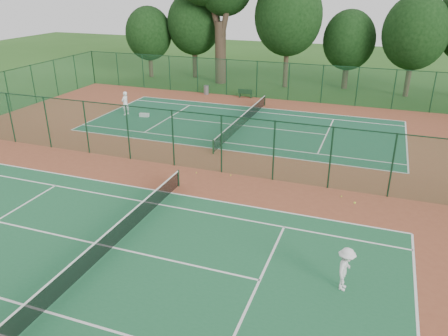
{
  "coord_description": "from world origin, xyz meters",
  "views": [
    {
      "loc": [
        9.73,
        -22.03,
        10.35
      ],
      "look_at": [
        2.74,
        -2.86,
        1.6
      ],
      "focal_mm": 35.0,
      "sensor_mm": 36.0,
      "label": 1
    }
  ],
  "objects": [
    {
      "name": "ground",
      "position": [
        0.0,
        0.0,
        0.0
      ],
      "size": [
        120.0,
        120.0,
        0.0
      ],
      "primitive_type": "plane",
      "color": "#27551A",
      "rests_on": "ground"
    },
    {
      "name": "red_pad",
      "position": [
        0.0,
        0.0,
        0.01
      ],
      "size": [
        40.0,
        36.0,
        0.01
      ],
      "primitive_type": "cube",
      "color": "brown",
      "rests_on": "ground"
    },
    {
      "name": "court_near",
      "position": [
        0.0,
        -9.0,
        0.01
      ],
      "size": [
        23.77,
        10.97,
        0.01
      ],
      "primitive_type": "cube",
      "color": "#1D5E38",
      "rests_on": "red_pad"
    },
    {
      "name": "court_far",
      "position": [
        0.0,
        9.0,
        0.01
      ],
      "size": [
        23.77,
        10.97,
        0.01
      ],
      "primitive_type": "cube",
      "color": "#1B5539",
      "rests_on": "red_pad"
    },
    {
      "name": "fence_north",
      "position": [
        0.0,
        18.0,
        1.76
      ],
      "size": [
        40.0,
        0.09,
        3.5
      ],
      "color": "#18492B",
      "rests_on": "ground"
    },
    {
      "name": "fence_divider",
      "position": [
        0.0,
        0.0,
        1.76
      ],
      "size": [
        40.0,
        0.09,
        3.5
      ],
      "color": "#1B522E",
      "rests_on": "ground"
    },
    {
      "name": "tennis_net_near",
      "position": [
        0.0,
        -9.0,
        0.54
      ],
      "size": [
        0.1,
        12.9,
        0.97
      ],
      "color": "#153A23",
      "rests_on": "ground"
    },
    {
      "name": "tennis_net_far",
      "position": [
        0.0,
        9.0,
        0.54
      ],
      "size": [
        0.1,
        12.9,
        0.97
      ],
      "color": "#133419",
      "rests_on": "ground"
    },
    {
      "name": "player_near",
      "position": [
        9.39,
        -8.41,
        0.87
      ],
      "size": [
        0.76,
        1.17,
        1.7
      ],
      "primitive_type": "imported",
      "rotation": [
        0.0,
        0.0,
        1.45
      ],
      "color": "white",
      "rests_on": "court_near"
    },
    {
      "name": "player_far",
      "position": [
        -10.18,
        8.52,
        1.0
      ],
      "size": [
        0.58,
        0.79,
        1.97
      ],
      "primitive_type": "imported",
      "rotation": [
        0.0,
        0.0,
        -1.74
      ],
      "color": "white",
      "rests_on": "court_far"
    },
    {
      "name": "trash_bin",
      "position": [
        -6.59,
        17.55,
        0.45
      ],
      "size": [
        0.51,
        0.51,
        0.87
      ],
      "primitive_type": "cylinder",
      "rotation": [
        0.0,
        0.0,
        0.06
      ],
      "color": "slate",
      "rests_on": "red_pad"
    },
    {
      "name": "bench",
      "position": [
        -2.51,
        17.53,
        0.45
      ],
      "size": [
        1.41,
        0.51,
        0.85
      ],
      "rotation": [
        0.0,
        0.0,
        0.08
      ],
      "color": "black",
      "rests_on": "red_pad"
    },
    {
      "name": "kit_bag",
      "position": [
        -8.44,
        8.51,
        0.16
      ],
      "size": [
        0.84,
        0.44,
        0.3
      ],
      "primitive_type": "cube",
      "rotation": [
        0.0,
        0.0,
        0.19
      ],
      "color": "silver",
      "rests_on": "red_pad"
    },
    {
      "name": "stray_ball_a",
      "position": [
        2.22,
        -0.3,
        0.04
      ],
      "size": [
        0.07,
        0.07,
        0.07
      ],
      "primitive_type": "sphere",
      "color": "yellow",
      "rests_on": "red_pad"
    },
    {
      "name": "stray_ball_b",
      "position": [
        8.53,
        -0.88,
        0.05
      ],
      "size": [
        0.07,
        0.07,
        0.07
      ],
      "primitive_type": "sphere",
      "color": "#B0CC2F",
      "rests_on": "red_pad"
    },
    {
      "name": "stray_ball_c",
      "position": [
        0.21,
        -0.65,
        0.04
      ],
      "size": [
        0.06,
        0.06,
        0.06
      ],
      "primitive_type": "sphere",
      "color": "yellow",
      "rests_on": "red_pad"
    },
    {
      "name": "evergreen_row",
      "position": [
        0.5,
        24.25,
        0.0
      ],
      "size": [
        39.0,
        5.0,
        12.0
      ],
      "primitive_type": null,
      "color": "black",
      "rests_on": "ground"
    }
  ]
}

